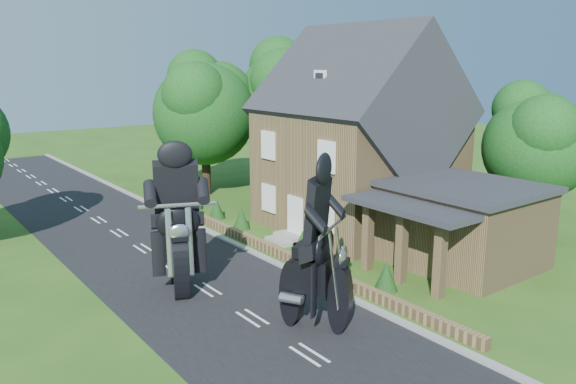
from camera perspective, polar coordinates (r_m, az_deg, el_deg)
ground at (r=19.07m, az=-3.67°, el=-12.69°), size 120.00×120.00×0.00m
road at (r=19.06m, az=-3.67°, el=-12.67°), size 7.00×80.00×0.02m
kerb at (r=21.08m, az=4.76°, el=-9.95°), size 0.30×80.00×0.12m
garden_wall at (r=25.08m, az=-1.76°, el=-5.79°), size 0.30×22.00×0.40m
house at (r=28.76m, az=7.17°, el=5.01°), size 9.54×8.64×10.24m
annex at (r=24.45m, az=17.08°, el=-3.02°), size 7.05×5.94×3.44m
tree_annex_side at (r=30.44m, az=24.20°, el=5.08°), size 5.64×5.20×7.48m
tree_house_right at (r=34.90m, az=11.53°, el=7.62°), size 6.51×6.00×8.40m
tree_behind_house at (r=38.65m, az=0.62°, el=9.91°), size 7.81×7.20×10.08m
tree_behind_left at (r=36.19m, az=-8.02°, el=8.80°), size 6.94×6.40×9.16m
shrub_a at (r=21.32m, az=9.95°, el=-8.42°), size 0.90×0.90×1.10m
shrub_b at (r=22.98m, az=5.38°, el=-6.69°), size 0.90×0.90×1.10m
shrub_c at (r=24.78m, az=1.47°, el=-5.17°), size 0.90×0.90×1.10m
shrub_d at (r=28.69m, az=-4.76°, el=-2.69°), size 0.90×0.90×1.10m
shrub_e at (r=30.76m, az=-7.25°, el=-1.68°), size 0.90×0.90×1.10m
shrub_f at (r=32.90m, az=-9.43°, el=-0.80°), size 0.90×0.90×1.10m
motorcycle_lead at (r=18.10m, az=2.86°, el=-11.18°), size 1.33×1.80×1.69m
motorcycle_follow at (r=21.16m, az=-10.93°, el=-7.78°), size 1.12×1.85×1.69m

